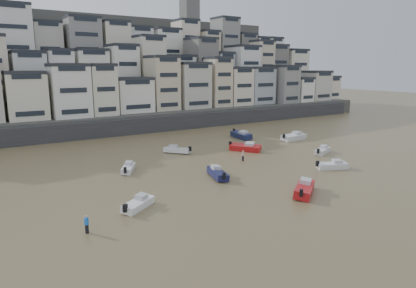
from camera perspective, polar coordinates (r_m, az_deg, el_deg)
ground at (r=29.90m, az=23.51°, el=-18.92°), size 400.00×400.00×0.00m
harbor_wall at (r=85.92m, az=-10.37°, el=2.83°), size 140.00×3.00×3.50m
hillside at (r=124.07m, az=-15.70°, el=10.50°), size 141.04×66.00×50.00m
boat_a at (r=45.56m, az=14.63°, el=-6.45°), size 6.23×5.31×1.70m
boat_b at (r=57.84m, az=18.61°, el=-2.99°), size 5.21×3.57×1.36m
boat_c at (r=50.63m, az=1.49°, el=-4.34°), size 3.24×5.81×1.51m
boat_d at (r=67.59m, az=17.21°, el=-0.83°), size 5.26×3.50×1.37m
boat_e at (r=66.68m, az=5.77°, el=-0.39°), size 5.06×6.12×1.65m
boat_f at (r=54.73m, az=-12.19°, el=-3.48°), size 3.79×4.91×1.31m
boat_g at (r=78.28m, az=13.06°, el=1.22°), size 6.71×2.71×1.78m
boat_h at (r=65.18m, az=-4.79°, el=-0.77°), size 4.58×5.01×1.40m
boat_i at (r=78.72m, az=5.11°, el=1.55°), size 3.06×6.91×1.82m
boat_j at (r=40.53m, az=-10.70°, el=-8.85°), size 4.90×4.02×1.32m
person_blue at (r=35.96m, az=-18.18°, el=-11.62°), size 0.44×0.44×1.74m
person_pink at (r=59.63m, az=5.40°, el=-1.80°), size 0.44×0.44×1.74m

